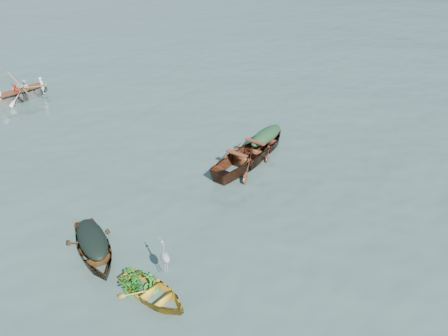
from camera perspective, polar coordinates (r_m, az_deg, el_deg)
The scene contains 13 objects.
ground at distance 14.63m, azimuth 0.49°, elevation -4.84°, with size 140.00×140.00×0.00m, color #3A514A.
yellow_dinghy at distance 11.63m, azimuth -9.18°, elevation -16.43°, with size 1.16×2.67×0.69m, color gold.
dark_covered_boat at distance 13.16m, azimuth -16.45°, elevation -10.93°, with size 1.33×3.58×0.89m, color #43280F.
green_tarp_boat at distance 18.12m, azimuth 5.41°, elevation 2.37°, with size 1.22×3.92×0.89m, color #4E2012.
open_wooden_boat at distance 16.92m, azimuth 2.86°, elevation 0.35°, with size 1.59×5.10×1.24m, color #4E2513.
rowed_boat at distance 25.53m, azimuth -24.72°, elevation 8.09°, with size 1.32×4.41×1.06m, color beige.
dark_tarp_cover at distance 12.76m, azimuth -16.86°, elevation -8.73°, with size 0.73×1.97×0.40m, color black.
green_tarp_cover at distance 17.80m, azimuth 5.52°, elevation 4.37°, with size 0.67×2.16×0.52m, color #173A1C.
thwart_benches at distance 16.62m, azimuth 2.91°, elevation 2.27°, with size 0.95×2.55×0.04m, color #532813, non-canonical shape.
heron at distance 11.35m, azimuth -7.63°, elevation -12.01°, with size 0.28×0.40×0.92m, color gray, non-canonical shape.
dinghy_weeds at distance 11.50m, azimuth -11.27°, elevation -12.80°, with size 0.70×0.90×0.60m, color #1E6C1C.
rowers at distance 25.25m, azimuth -25.16°, elevation 9.99°, with size 1.19×3.09×0.76m, color white.
oars at distance 25.35m, azimuth -24.99°, elevation 9.25°, with size 2.60×0.60×0.06m, color olive, non-canonical shape.
Camera 1 is at (-5.49, -10.69, 8.34)m, focal length 35.00 mm.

